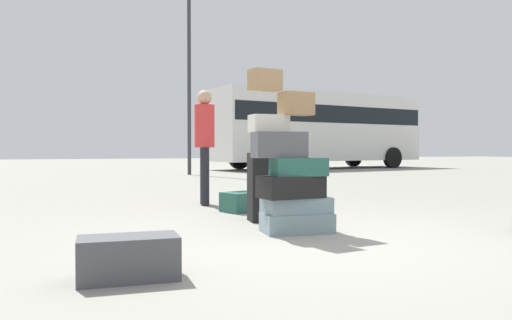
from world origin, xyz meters
The scene contains 9 objects.
ground_plane centered at (0.00, 0.00, 0.00)m, with size 80.00×80.00×0.00m, color gray.
suitcase_tower centered at (-0.04, 0.52, 0.58)m, with size 0.83×0.55×1.64m.
suitcase_black_upright_blue centered at (-0.06, 1.37, 0.40)m, with size 0.25×0.32×0.80m, color black.
suitcase_maroon_left_side centered at (0.78, 2.35, 0.29)m, with size 0.28×0.36×0.58m, color maroon.
suitcase_charcoal_foreground_near centered at (-1.75, -0.84, 0.14)m, with size 0.64×0.33×0.28m, color #4C4C51.
suitcase_teal_right_side centered at (0.15, 2.34, 0.13)m, with size 0.76×0.39×0.26m, color #26594C.
person_bearded_onlooker centered at (-0.26, 3.26, 1.03)m, with size 0.30×0.34×1.72m.
parked_bus centered at (7.64, 15.41, 1.83)m, with size 9.99×4.47×3.15m.
lamp_post centered at (1.40, 12.17, 4.36)m, with size 0.36×0.36×6.77m.
Camera 1 is at (-2.06, -4.20, 0.84)m, focal length 35.82 mm.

